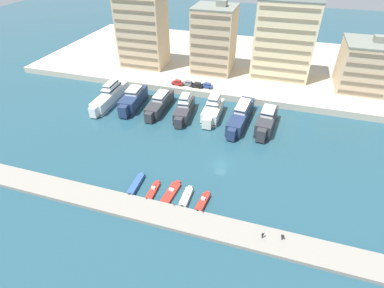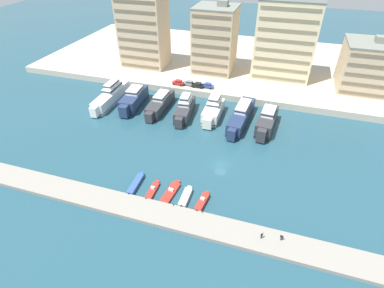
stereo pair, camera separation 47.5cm
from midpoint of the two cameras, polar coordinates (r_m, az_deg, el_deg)
ground_plane at (r=75.93m, az=5.67°, el=-3.92°), size 400.00×400.00×0.00m
quay_promenade at (r=135.24m, az=12.49°, el=14.67°), size 180.00×70.00×2.26m
pier_dock at (r=61.89m, az=1.39°, el=-14.98°), size 120.00×5.97×0.88m
yacht_white_far_left at (r=105.88m, az=-15.05°, el=8.95°), size 4.67×22.62×8.39m
yacht_navy_left at (r=101.60m, az=-10.91°, el=8.37°), size 5.99×17.55×7.57m
yacht_charcoal_mid_left at (r=98.40m, az=-5.96°, el=7.65°), size 4.31×18.41×6.85m
yacht_charcoal_center_left at (r=94.41m, az=-1.27°, el=6.73°), size 5.55×16.67×8.23m
yacht_ivory_center at (r=93.67m, az=4.17°, el=6.41°), size 5.13×15.31×8.39m
yacht_navy_center_right at (r=92.01m, az=9.48°, el=5.31°), size 5.71×22.35×7.28m
yacht_charcoal_mid_right at (r=90.53m, az=14.18°, el=4.22°), size 5.58×17.02×7.63m
motorboat_blue_far_left at (r=70.75m, az=-10.47°, el=-7.49°), size 1.81×7.66×1.01m
motorboat_red_left at (r=68.82m, az=-7.32°, el=-8.75°), size 1.64×6.33×1.23m
motorboat_red_mid_left at (r=67.98m, az=-3.90°, el=-9.19°), size 2.65×7.93×1.24m
motorboat_white_center_left at (r=66.62m, az=-1.02°, el=-10.06°), size 1.72×6.39×1.52m
motorboat_red_center at (r=65.67m, az=2.16°, el=-10.98°), size 2.09×6.28×1.56m
car_red_far_left at (r=109.96m, az=-2.49°, el=11.65°), size 4.22×2.18×1.80m
car_grey_left at (r=109.33m, az=-0.42°, el=11.54°), size 4.24×2.22×1.80m
car_black_mid_left at (r=107.94m, az=1.27°, el=11.19°), size 4.13×1.98×1.80m
car_blue_center_left at (r=107.73m, az=3.15°, el=11.10°), size 4.22×2.17×1.80m
apartment_block_far_left at (r=125.57m, az=-9.07°, el=20.56°), size 17.77×12.44×29.24m
apartment_block_left at (r=119.51m, az=4.53°, el=19.21°), size 15.20×14.90×25.74m
apartment_block_mid_left at (r=117.63m, az=17.45°, el=18.41°), size 20.98×12.61×29.34m
apartment_block_center_left at (r=120.08m, az=30.12°, el=12.76°), size 15.24×16.50×18.19m
pedestrian_near_edge at (r=60.69m, az=16.93°, el=-16.58°), size 0.59×0.30×1.56m
pedestrian_mid_deck at (r=59.95m, az=13.38°, el=-16.50°), size 0.43×0.57×1.67m
bollard_west at (r=66.29m, az=-8.62°, el=-10.07°), size 0.20×0.20×0.61m
bollard_west_mid at (r=64.36m, az=-3.39°, el=-11.40°), size 0.20×0.20×0.61m
bollard_east_mid at (r=63.01m, az=2.16°, el=-12.70°), size 0.20×0.20×0.61m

